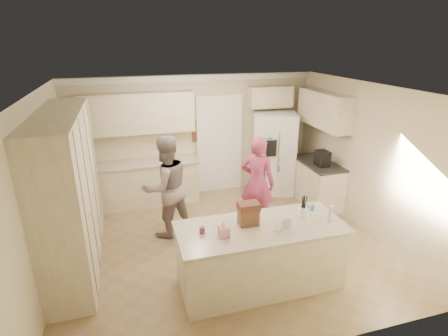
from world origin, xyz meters
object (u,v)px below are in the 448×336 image
object	(u,v)px
dollhouse_body	(248,217)
island_base	(260,257)
refrigerator	(273,154)
tissue_box	(224,231)
coffee_maker	(322,158)
teen_boy	(166,187)
teen_girl	(257,183)
utensil_crock	(303,213)

from	to	relation	value
dollhouse_body	island_base	bearing A→B (deg)	-33.69
refrigerator	tissue_box	bearing A→B (deg)	-106.22
coffee_maker	dollhouse_body	bearing A→B (deg)	-140.71
coffee_maker	dollhouse_body	xyz separation A→B (m)	(-2.20, -1.80, -0.03)
island_base	teen_boy	world-z (taller)	teen_boy
teen_girl	island_base	bearing A→B (deg)	108.51
refrigerator	tissue_box	size ratio (longest dim) A/B	12.86
utensil_crock	teen_boy	xyz separation A→B (m)	(-1.70, 1.67, -0.10)
refrigerator	utensil_crock	world-z (taller)	refrigerator
island_base	tissue_box	size ratio (longest dim) A/B	15.71
refrigerator	island_base	bearing A→B (deg)	-99.14
refrigerator	dollhouse_body	xyz separation A→B (m)	(-1.61, -2.82, 0.14)
dollhouse_body	teen_girl	world-z (taller)	teen_girl
utensil_crock	dollhouse_body	size ratio (longest dim) A/B	0.58
utensil_crock	tissue_box	xyz separation A→B (m)	(-1.20, -0.15, -0.00)
coffee_maker	tissue_box	distance (m)	3.28
island_base	utensil_crock	distance (m)	0.86
utensil_crock	teen_girl	bearing A→B (deg)	94.01
refrigerator	tissue_box	distance (m)	3.63
coffee_maker	teen_boy	size ratio (longest dim) A/B	0.17
tissue_box	teen_boy	size ratio (longest dim) A/B	0.08
coffee_maker	island_base	world-z (taller)	coffee_maker
coffee_maker	dollhouse_body	size ratio (longest dim) A/B	1.15
utensil_crock	teen_boy	world-z (taller)	teen_boy
coffee_maker	island_base	xyz separation A→B (m)	(-2.05, -1.90, -0.63)
dollhouse_body	teen_boy	bearing A→B (deg)	118.97
tissue_box	teen_boy	world-z (taller)	teen_boy
coffee_maker	teen_boy	world-z (taller)	teen_boy
dollhouse_body	utensil_crock	bearing A→B (deg)	-3.58
utensil_crock	teen_girl	size ratio (longest dim) A/B	0.09
tissue_box	teen_boy	xyz separation A→B (m)	(-0.50, 1.82, -0.09)
refrigerator	teen_girl	bearing A→B (deg)	-106.17
utensil_crock	tissue_box	distance (m)	1.21
coffee_maker	teen_girl	world-z (taller)	teen_girl
dollhouse_body	tissue_box	bearing A→B (deg)	-153.43
refrigerator	teen_girl	xyz separation A→B (m)	(-0.91, -1.38, -0.04)
refrigerator	teen_boy	bearing A→B (deg)	-137.11
coffee_maker	utensil_crock	world-z (taller)	coffee_maker
tissue_box	teen_girl	xyz separation A→B (m)	(1.10, 1.64, -0.13)
coffee_maker	utensil_crock	xyz separation A→B (m)	(-1.40, -1.85, -0.07)
coffee_maker	tissue_box	size ratio (longest dim) A/B	2.14
utensil_crock	refrigerator	bearing A→B (deg)	74.24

